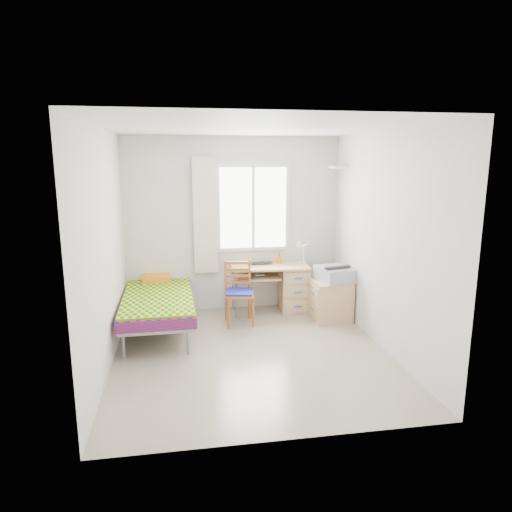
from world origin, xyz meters
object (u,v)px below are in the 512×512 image
Objects in this scene: bed at (158,298)px; desk at (289,286)px; printer at (335,274)px; chair at (239,288)px; cabinet at (331,301)px.

bed is 1.70× the size of desk.
printer is (0.54, -0.49, 0.29)m from desk.
bed is 2.26× the size of chair.
chair is (1.11, 0.03, 0.08)m from bed.
desk is (1.92, 0.42, -0.03)m from bed.
cabinet is 0.39m from printer.
bed is at bearing -164.14° from desk.
bed reaches higher than printer.
printer is at bearing -2.77° from bed.
chair is (-0.81, -0.39, 0.11)m from desk.
bed is 3.51× the size of cabinet.
chair is 1.32m from cabinet.
cabinet is at bearing 5.63° from chair.
bed reaches higher than desk.
chair is 1.55× the size of cabinet.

